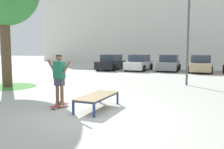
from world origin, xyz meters
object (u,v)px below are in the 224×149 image
(skateboard, at_px, (60,105))
(car_white, at_px, (139,63))
(skate_box, at_px, (97,97))
(skater, at_px, (59,76))
(car_tan, at_px, (201,64))
(light_post, at_px, (189,15))
(car_black, at_px, (111,63))
(car_grey, at_px, (169,63))

(skateboard, distance_m, car_white, 15.52)
(skate_box, height_order, skater, skater)
(skate_box, xyz_separation_m, car_tan, (3.61, 15.13, 0.28))
(light_post, bearing_deg, car_black, 130.85)
(skate_box, relative_size, skateboard, 2.37)
(car_black, distance_m, light_post, 11.66)
(car_white, relative_size, car_grey, 1.02)
(car_black, bearing_deg, car_tan, 0.43)
(car_white, bearing_deg, skater, -87.57)
(skate_box, relative_size, car_white, 0.45)
(skate_box, xyz_separation_m, car_grey, (0.84, 15.65, 0.28))
(skate_box, relative_size, car_tan, 0.46)
(skater, distance_m, car_tan, 16.12)
(skate_box, bearing_deg, car_white, 97.21)
(car_grey, distance_m, car_tan, 2.82)
(skateboard, height_order, skater, skater)
(light_post, bearing_deg, car_white, 117.77)
(car_tan, bearing_deg, car_black, -179.57)
(car_tan, bearing_deg, skateboard, -107.63)
(skater, distance_m, car_black, 15.68)
(skater, bearing_deg, car_black, 102.64)
(skater, relative_size, car_tan, 0.40)
(light_post, bearing_deg, skate_box, -111.93)
(car_white, bearing_deg, light_post, -62.23)
(skateboard, distance_m, car_grey, 16.04)
(car_black, xyz_separation_m, car_white, (2.77, 0.19, 0.00))
(car_white, distance_m, car_tan, 5.54)
(skateboard, relative_size, car_tan, 0.19)
(skater, relative_size, light_post, 0.29)
(skater, relative_size, car_white, 0.39)
(car_grey, bearing_deg, light_post, -78.75)
(car_black, relative_size, car_white, 0.99)
(skate_box, height_order, car_white, car_white)
(skateboard, xyz_separation_m, car_white, (-0.66, 15.49, 0.61))
(car_white, relative_size, car_tan, 1.01)
(skate_box, bearing_deg, car_grey, 86.94)
(car_white, height_order, light_post, light_post)
(car_black, height_order, car_white, same)
(car_grey, bearing_deg, car_tan, -10.75)
(car_tan, bearing_deg, car_white, 178.63)
(car_black, bearing_deg, skater, -77.36)
(skateboard, xyz_separation_m, car_grey, (2.11, 15.89, 0.61))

